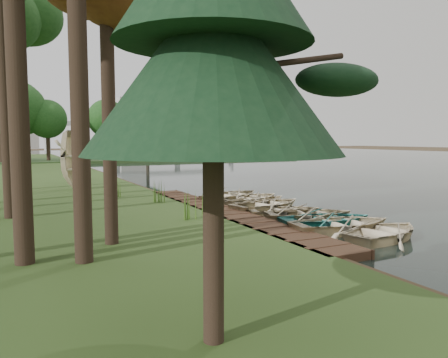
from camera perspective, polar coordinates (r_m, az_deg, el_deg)
name	(u,v)px	position (r m, az deg, el deg)	size (l,w,h in m)	color
ground	(255,214)	(19.78, 4.03, -4.65)	(300.00, 300.00, 0.00)	#3D2F1D
water	(392,168)	(54.34, 21.06, 1.35)	(130.00, 200.00, 0.05)	black
boardwalk	(223,214)	(19.01, -0.16, -4.58)	(1.60, 16.00, 0.30)	#362215
peninsula	(138,159)	(69.24, -11.20, 2.53)	(50.00, 14.00, 0.45)	#29401C
far_trees	(115,119)	(68.46, -14.02, 7.64)	(45.60, 5.60, 8.80)	black
bridge	(90,127)	(138.67, -17.04, 6.55)	(95.90, 4.00, 8.60)	#A5A5A0
building_a	(132,123)	(161.91, -11.96, 7.13)	(10.00, 8.00, 18.00)	#A5A5A0
building_b	(25,131)	(161.93, -24.54, 5.71)	(8.00, 8.00, 12.00)	#A5A5A0
rowboat_0	(385,229)	(15.54, 20.29, -6.16)	(2.49, 3.48, 0.72)	beige
rowboat_1	(343,221)	(16.25, 15.27, -5.37)	(2.78, 3.89, 0.81)	beige
rowboat_2	(327,217)	(17.08, 13.29, -4.89)	(2.62, 3.67, 0.76)	#2E8077
rowboat_3	(310,212)	(18.12, 11.11, -4.27)	(2.61, 3.65, 0.76)	beige
rowboat_4	(285,209)	(19.06, 8.01, -3.88)	(2.33, 3.26, 0.68)	beige
rowboat_5	(268,202)	(20.40, 5.74, -3.07)	(2.79, 3.90, 0.81)	beige
rowboat_6	(259,199)	(21.68, 4.55, -2.63)	(2.62, 3.67, 0.76)	beige
rowboat_7	(251,197)	(22.43, 3.57, -2.31)	(2.73, 3.83, 0.79)	beige
rowboat_8	(232,194)	(23.49, 1.07, -1.93)	(2.82, 3.95, 0.82)	beige
stored_rowboat	(72,183)	(28.38, -19.18, -0.54)	(2.59, 3.62, 0.75)	beige
tree_6	(7,16)	(30.30, -26.50, 18.50)	(4.71, 4.71, 12.43)	black
pine_tree	(213,13)	(6.70, -1.46, 20.84)	(3.80, 3.80, 7.95)	black
reeds_0	(210,203)	(17.69, -1.81, -3.15)	(0.60, 0.60, 1.03)	#3F661E
reeds_1	(189,205)	(16.87, -4.54, -3.39)	(0.60, 0.60, 1.13)	#3F661E
reeds_2	(158,191)	(21.59, -8.58, -1.62)	(0.60, 0.60, 1.07)	#3F661E
reeds_3	(117,187)	(23.96, -13.85, -1.01)	(0.60, 0.60, 1.09)	#3F661E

